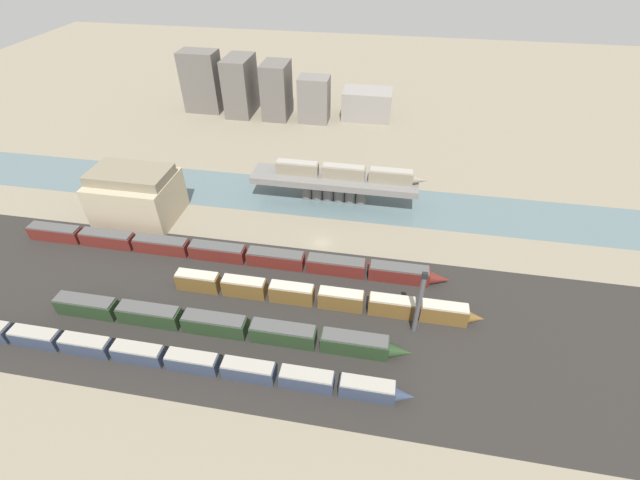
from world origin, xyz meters
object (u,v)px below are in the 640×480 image
(train_yard_far, at_px, (321,297))
(train_yard_outer, at_px, (225,253))
(warehouse_building, at_px, (136,195))
(train_yard_near, at_px, (172,358))
(train_on_bridge, at_px, (348,172))
(train_yard_mid, at_px, (223,325))
(signal_tower, at_px, (419,304))

(train_yard_far, xyz_separation_m, train_yard_outer, (-23.85, 10.02, -0.27))
(train_yard_outer, relative_size, warehouse_building, 5.09)
(train_yard_near, relative_size, train_yard_far, 1.34)
(train_on_bridge, height_order, train_yard_mid, train_on_bridge)
(train_yard_near, xyz_separation_m, train_yard_far, (23.30, 18.72, 0.36))
(train_yard_mid, relative_size, signal_tower, 4.65)
(train_yard_near, xyz_separation_m, train_yard_mid, (6.35, 8.47, 0.22))
(train_yard_outer, bearing_deg, train_yard_mid, -71.18)
(warehouse_building, distance_m, signal_tower, 74.30)
(warehouse_building, xyz_separation_m, signal_tower, (69.60, -25.99, 1.05))
(train_yard_mid, relative_size, train_yard_outer, 0.70)
(train_on_bridge, height_order, train_yard_outer, train_on_bridge)
(train_on_bridge, xyz_separation_m, train_yard_near, (-23.87, -57.19, -7.15))
(train_on_bridge, relative_size, signal_tower, 2.66)
(train_yard_outer, distance_m, warehouse_building, 30.14)
(train_yard_near, distance_m, train_yard_far, 29.89)
(signal_tower, bearing_deg, train_yard_near, -160.16)
(train_on_bridge, xyz_separation_m, train_yard_outer, (-24.42, -28.45, -7.06))
(signal_tower, bearing_deg, train_on_bridge, 113.27)
(train_yard_mid, height_order, warehouse_building, warehouse_building)
(train_on_bridge, bearing_deg, warehouse_building, -162.68)
(train_on_bridge, distance_m, warehouse_building, 54.02)
(train_yard_near, xyz_separation_m, warehouse_building, (-27.65, 41.13, 4.68))
(train_yard_near, bearing_deg, train_yard_far, 38.79)
(train_yard_near, height_order, train_yard_mid, train_yard_mid)
(train_yard_mid, height_order, train_yard_outer, train_yard_mid)
(train_yard_near, relative_size, signal_tower, 5.57)
(train_yard_near, bearing_deg, train_on_bridge, 67.35)
(train_on_bridge, height_order, signal_tower, signal_tower)
(train_yard_far, height_order, warehouse_building, warehouse_building)
(train_on_bridge, bearing_deg, train_yard_near, -112.65)
(train_yard_mid, height_order, train_yard_far, train_yard_far)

